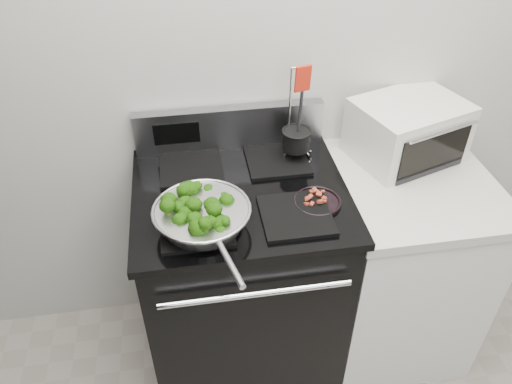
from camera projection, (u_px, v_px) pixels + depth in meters
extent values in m
cube|color=#B6B4AC|center=(305.00, 45.00, 1.88)|extent=(4.00, 0.02, 2.70)
cube|color=black|center=(243.00, 281.00, 2.13)|extent=(0.76, 0.66, 0.92)
cube|color=black|center=(240.00, 195.00, 1.84)|extent=(0.79, 0.69, 0.03)
cube|color=#99999E|center=(230.00, 128.00, 2.01)|extent=(0.76, 0.05, 0.18)
cube|color=black|center=(197.00, 226.00, 1.67)|extent=(0.24, 0.24, 0.01)
cube|color=black|center=(296.00, 215.00, 1.71)|extent=(0.24, 0.24, 0.01)
cube|color=black|center=(191.00, 168.00, 1.93)|extent=(0.24, 0.24, 0.01)
cube|color=black|center=(277.00, 160.00, 1.98)|extent=(0.24, 0.24, 0.01)
cube|color=white|center=(394.00, 266.00, 2.23)|extent=(0.60, 0.66, 0.88)
cube|color=beige|center=(414.00, 184.00, 1.95)|extent=(0.62, 0.68, 0.04)
torus|color=silver|center=(202.00, 209.00, 1.63)|extent=(0.33, 0.33, 0.01)
cylinder|color=silver|center=(230.00, 263.00, 1.45)|extent=(0.07, 0.20, 0.02)
cylinder|color=black|center=(317.00, 202.00, 1.77)|extent=(0.17, 0.17, 0.01)
cylinder|color=black|center=(296.00, 140.00, 1.93)|extent=(0.11, 0.11, 0.08)
cylinder|color=black|center=(298.00, 119.00, 1.88)|extent=(0.01, 0.01, 0.24)
cube|color=red|center=(300.00, 77.00, 1.77)|extent=(0.06, 0.02, 0.10)
cube|color=silver|center=(407.00, 130.00, 2.00)|extent=(0.49, 0.42, 0.24)
cube|color=black|center=(423.00, 154.00, 1.88)|extent=(0.32, 0.11, 0.17)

